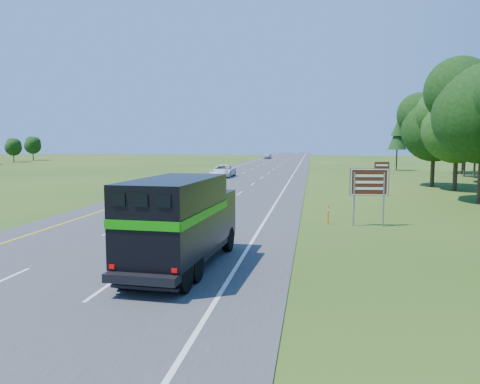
{
  "coord_description": "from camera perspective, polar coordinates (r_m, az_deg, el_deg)",
  "views": [
    {
      "loc": [
        8.19,
        -11.48,
        4.57
      ],
      "look_at": [
        4.13,
        14.49,
        1.73
      ],
      "focal_mm": 35.0,
      "sensor_mm": 36.0,
      "label": 1
    }
  ],
  "objects": [
    {
      "name": "ground",
      "position": [
        14.82,
        -25.87,
        -12.44
      ],
      "size": [
        300.0,
        300.0,
        0.0
      ],
      "primitive_type": "plane",
      "color": "#244713",
      "rests_on": "ground"
    },
    {
      "name": "road",
      "position": [
        62.19,
        1.29,
        1.96
      ],
      "size": [
        15.0,
        260.0,
        0.04
      ],
      "primitive_type": "cube",
      "color": "#38383A",
      "rests_on": "ground"
    },
    {
      "name": "lane_markings",
      "position": [
        62.19,
        1.29,
        1.99
      ],
      "size": [
        11.15,
        260.0,
        0.01
      ],
      "color": "yellow",
      "rests_on": "road"
    },
    {
      "name": "horse_truck",
      "position": [
        16.74,
        -7.24,
        -3.43
      ],
      "size": [
        2.75,
        7.54,
        3.28
      ],
      "rotation": [
        0.0,
        0.0,
        -0.06
      ],
      "color": "black",
      "rests_on": "road"
    },
    {
      "name": "white_suv",
      "position": [
        60.1,
        -2.1,
        2.59
      ],
      "size": [
        2.65,
        5.72,
        1.59
      ],
      "primitive_type": "imported",
      "rotation": [
        0.0,
        0.0,
        0.0
      ],
      "color": "white",
      "rests_on": "road"
    },
    {
      "name": "far_car",
      "position": [
        124.63,
        3.38,
        4.39
      ],
      "size": [
        2.0,
        4.28,
        1.42
      ],
      "primitive_type": "imported",
      "rotation": [
        0.0,
        0.0,
        -0.08
      ],
      "color": "#B6B7BE",
      "rests_on": "road"
    },
    {
      "name": "exit_sign",
      "position": [
        26.07,
        15.55,
        0.87
      ],
      "size": [
        2.06,
        0.24,
        3.5
      ],
      "rotation": [
        0.0,
        0.0,
        0.08
      ],
      "color": "gray",
      "rests_on": "ground"
    },
    {
      "name": "delineator",
      "position": [
        26.36,
        10.71,
        -2.68
      ],
      "size": [
        0.09,
        0.05,
        1.06
      ],
      "color": "#FF510D",
      "rests_on": "ground"
    }
  ]
}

